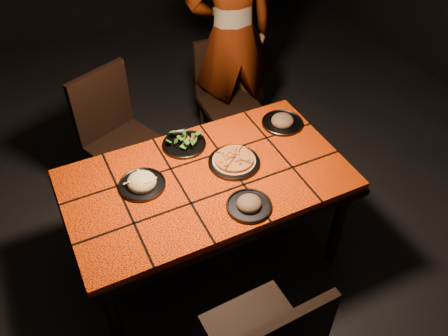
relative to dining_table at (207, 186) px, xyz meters
name	(u,v)px	position (x,y,z in m)	size (l,w,h in m)	color
room_shell	(202,60)	(0.00, 0.00, 0.83)	(6.04, 7.04, 3.08)	black
dining_table	(207,186)	(0.00, 0.00, 0.00)	(1.62, 0.92, 0.75)	#FF4308
chair_far_left	(116,131)	(-0.31, 0.86, -0.10)	(0.59, 0.59, 1.00)	black
chair_far_right	(225,90)	(0.62, 1.03, -0.14)	(0.43, 0.43, 0.93)	black
diner	(232,36)	(0.72, 1.11, 0.27)	(0.68, 0.45, 1.87)	brown
plate_pizza	(234,161)	(0.19, 0.03, 0.10)	(0.36, 0.36, 0.04)	#313135
plate_pasta	(142,183)	(-0.35, 0.09, 0.10)	(0.26, 0.26, 0.09)	#313135
plate_salad	(184,142)	(-0.01, 0.31, 0.10)	(0.27, 0.27, 0.07)	#313135
plate_mushroom_a	(249,204)	(0.11, -0.31, 0.10)	(0.25, 0.25, 0.08)	#313135
plate_mushroom_b	(283,121)	(0.64, 0.23, 0.10)	(0.27, 0.27, 0.09)	#313135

